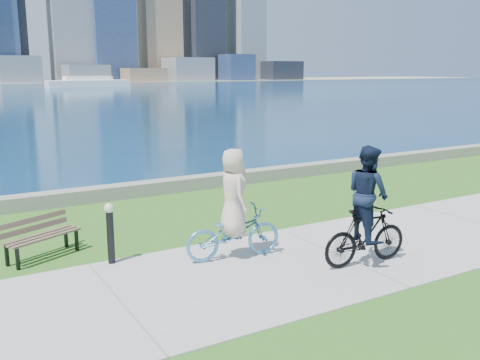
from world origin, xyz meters
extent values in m
plane|color=#285917|center=(0.00, 0.00, 0.00)|extent=(320.00, 320.00, 0.00)
cube|color=#9B9B96|center=(0.00, 0.00, 0.01)|extent=(80.00, 3.50, 0.02)
cube|color=slate|center=(0.00, 6.20, 0.17)|extent=(90.00, 0.50, 0.35)
cube|color=slate|center=(12.33, 121.60, 3.00)|extent=(8.69, 8.62, 5.99)
cube|color=slate|center=(27.28, 122.23, 2.06)|extent=(9.64, 8.24, 4.12)
cube|color=#866A52|center=(41.23, 120.93, 1.68)|extent=(9.82, 7.11, 3.36)
cube|color=slate|center=(53.73, 122.24, 3.00)|extent=(10.89, 9.73, 6.00)
cube|color=navy|center=(67.81, 121.21, 3.50)|extent=(7.76, 7.01, 7.00)
cube|color=black|center=(82.75, 122.59, 2.64)|extent=(10.52, 9.24, 5.28)
cube|color=slate|center=(27.26, 131.28, 13.01)|extent=(11.10, 6.44, 26.03)
cube|color=#866A52|center=(49.99, 131.20, 13.29)|extent=(10.21, 6.95, 26.59)
cube|color=slate|center=(75.29, 128.80, 15.94)|extent=(8.35, 8.78, 31.88)
cube|color=white|center=(19.35, 90.44, 0.61)|extent=(14.27, 4.08, 1.22)
cube|color=white|center=(19.35, 90.44, 1.58)|extent=(8.16, 3.06, 0.71)
cube|color=black|center=(-5.07, 2.12, 0.19)|extent=(0.07, 0.07, 0.39)
cube|color=black|center=(-3.98, 2.63, 0.19)|extent=(0.07, 0.07, 0.39)
cube|color=black|center=(-5.21, 2.40, 0.19)|extent=(0.07, 0.07, 0.39)
cube|color=black|center=(-4.11, 2.91, 0.19)|extent=(0.07, 0.07, 0.39)
cube|color=brown|center=(-4.53, 2.37, 0.41)|extent=(1.29, 0.66, 0.03)
cube|color=brown|center=(-4.59, 2.50, 0.41)|extent=(1.29, 0.66, 0.03)
cube|color=brown|center=(-4.64, 2.62, 0.41)|extent=(1.29, 0.66, 0.03)
cube|color=brown|center=(-4.69, 2.72, 0.52)|extent=(1.27, 0.63, 0.10)
cube|color=brown|center=(-4.70, 2.74, 0.66)|extent=(1.27, 0.63, 0.10)
cylinder|color=black|center=(-3.64, 1.60, 0.48)|extent=(0.12, 0.12, 0.96)
sphere|color=beige|center=(-3.64, 1.60, 1.00)|extent=(0.17, 0.17, 0.17)
imported|color=#4E8CBF|center=(-1.70, 0.77, 0.48)|extent=(0.84, 1.82, 0.92)
imported|color=silver|center=(-1.70, 0.77, 1.21)|extent=(0.59, 0.81, 1.53)
imported|color=black|center=(0.09, -0.63, 0.52)|extent=(0.62, 1.68, 0.99)
imported|color=#101932|center=(0.09, -0.63, 1.26)|extent=(0.67, 0.83, 1.62)
camera|label=1|loc=(-6.13, -7.05, 3.31)|focal=40.00mm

